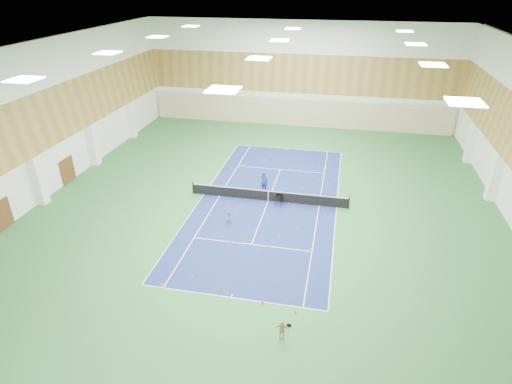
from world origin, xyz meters
TOP-DOWN VIEW (x-y plane):
  - ground at (0.00, 0.00)m, footprint 40.00×40.00m
  - room_shell at (0.00, 0.00)m, footprint 36.00×40.00m
  - wood_cladding at (0.00, 0.00)m, footprint 36.00×40.00m
  - ceiling_light_grid at (0.00, 0.00)m, footprint 21.40×25.40m
  - court_surface at (0.00, 0.00)m, footprint 10.97×23.77m
  - tennis_balls_scatter at (0.00, 0.00)m, footprint 10.57×22.77m
  - tennis_net at (0.00, 0.00)m, footprint 12.80×0.10m
  - back_curtain at (0.00, 19.75)m, footprint 35.40×0.16m
  - door_left_a at (-17.92, -8.00)m, footprint 0.08×1.80m
  - door_left_b at (-17.92, 0.00)m, footprint 0.08×1.80m
  - coach at (-0.69, 1.78)m, footprint 0.73×0.58m
  - child_court at (-2.16, -4.15)m, footprint 0.63×0.55m
  - child_apron at (3.27, -14.28)m, footprint 0.65×0.29m
  - ball_cart at (0.97, -0.62)m, footprint 0.66×0.66m
  - cone_svc_a at (-3.13, -6.38)m, footprint 0.20×0.20m
  - cone_svc_b at (-1.40, -6.42)m, footprint 0.20×0.20m
  - cone_svc_c at (1.13, -6.32)m, footprint 0.22×0.22m
  - cone_svc_d at (3.99, -6.34)m, footprint 0.20×0.20m
  - cone_base_a at (-4.31, -11.73)m, footprint 0.23×0.23m
  - cone_base_b at (-0.72, -11.35)m, footprint 0.23×0.23m
  - cone_base_c at (1.86, -11.99)m, footprint 0.22×0.22m
  - cone_base_d at (3.74, -12.37)m, footprint 0.21×0.21m

SIDE VIEW (x-z plane):
  - ground at x=0.00m, z-range 0.00..0.00m
  - court_surface at x=0.00m, z-range 0.00..0.01m
  - tennis_balls_scatter at x=0.00m, z-range 0.01..0.08m
  - cone_svc_a at x=-3.13m, z-range 0.00..0.22m
  - cone_svc_d at x=3.99m, z-range 0.00..0.22m
  - cone_svc_b at x=-1.40m, z-range 0.00..0.22m
  - cone_base_d at x=3.74m, z-range 0.00..0.23m
  - cone_svc_c at x=1.13m, z-range 0.00..0.24m
  - cone_base_c at x=1.86m, z-range 0.00..0.24m
  - cone_base_b at x=-0.72m, z-range 0.00..0.25m
  - cone_base_a at x=-4.31m, z-range 0.00..0.25m
  - ball_cart at x=0.97m, z-range 0.00..0.99m
  - child_court at x=-2.16m, z-range 0.00..1.10m
  - child_apron at x=3.27m, z-range 0.00..1.10m
  - tennis_net at x=0.00m, z-range 0.00..1.10m
  - coach at x=-0.69m, z-range 0.00..1.76m
  - door_left_a at x=-17.92m, z-range 0.00..2.20m
  - door_left_b at x=-17.92m, z-range 0.00..2.20m
  - back_curtain at x=0.00m, z-range 0.00..3.20m
  - room_shell at x=0.00m, z-range 0.00..12.00m
  - wood_cladding at x=0.00m, z-range 4.00..12.00m
  - ceiling_light_grid at x=0.00m, z-range 11.89..11.95m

